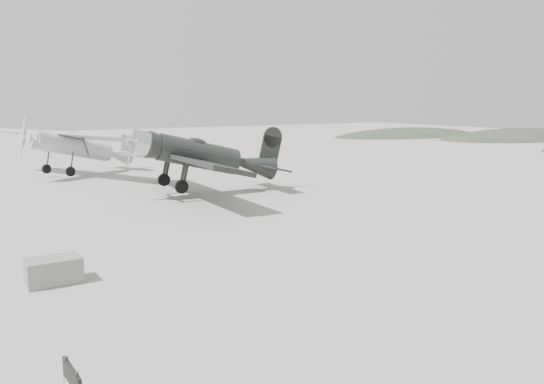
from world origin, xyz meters
The scene contains 6 objects.
ground centered at (0.00, 0.00, 0.00)m, with size 160.00×160.00×0.00m, color gray.
hill_east_north centered at (60.00, 28.00, 0.00)m, with size 36.00×18.00×6.00m, color #2C3829.
hill_northeast centered at (50.00, 40.00, 0.00)m, with size 32.00×16.00×5.20m, color #2C3829.
lowwing_monoplane centered at (2.88, 8.99, 2.12)m, with size 8.88×12.32×4.00m.
highwing_monoplane centered at (-1.52, 20.46, 2.24)m, with size 9.57×12.12×3.58m.
equipment_block centered at (-6.73, -2.00, 0.37)m, with size 1.47×0.92×0.73m, color #5F5D58.
Camera 1 is at (-8.88, -17.49, 5.10)m, focal length 35.00 mm.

